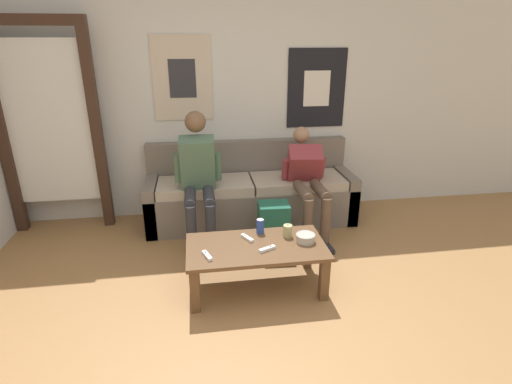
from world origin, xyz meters
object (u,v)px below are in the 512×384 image
(coffee_table, at_px, (256,253))
(person_seated_adult, at_px, (198,174))
(ceramic_bowl, at_px, (306,237))
(pillar_candle, at_px, (288,231))
(person_seated_teen, at_px, (307,178))
(game_controller_near_left, at_px, (267,249))
(backpack, at_px, (274,228))
(game_controller_near_right, at_px, (207,256))
(game_controller_far_center, at_px, (247,238))
(drink_can_blue, at_px, (260,226))
(couch, at_px, (251,195))

(coffee_table, relative_size, person_seated_adult, 0.87)
(ceramic_bowl, height_order, pillar_candle, pillar_candle)
(person_seated_teen, relative_size, game_controller_near_left, 7.33)
(backpack, distance_m, game_controller_near_right, 1.00)
(coffee_table, relative_size, game_controller_far_center, 7.80)
(person_seated_teen, bearing_deg, drink_can_blue, -129.17)
(drink_can_blue, bearing_deg, ceramic_bowl, -32.34)
(coffee_table, relative_size, drink_can_blue, 8.99)
(couch, bearing_deg, pillar_candle, -83.35)
(coffee_table, distance_m, ceramic_bowl, 0.42)
(couch, relative_size, drink_can_blue, 18.31)
(game_controller_near_left, bearing_deg, coffee_table, 128.79)
(ceramic_bowl, relative_size, drink_can_blue, 1.29)
(coffee_table, distance_m, game_controller_far_center, 0.15)
(person_seated_teen, distance_m, game_controller_near_right, 1.55)
(person_seated_adult, bearing_deg, drink_can_blue, -56.09)
(ceramic_bowl, bearing_deg, backpack, 103.12)
(coffee_table, height_order, person_seated_teen, person_seated_teen)
(couch, xyz_separation_m, person_seated_teen, (0.54, -0.35, 0.29))
(drink_can_blue, height_order, game_controller_far_center, drink_can_blue)
(pillar_candle, xyz_separation_m, drink_can_blue, (-0.22, 0.10, 0.01))
(game_controller_near_left, height_order, game_controller_near_right, same)
(person_seated_adult, height_order, ceramic_bowl, person_seated_adult)
(ceramic_bowl, bearing_deg, game_controller_far_center, 166.59)
(drink_can_blue, relative_size, game_controller_far_center, 0.87)
(game_controller_near_left, bearing_deg, game_controller_near_right, -176.03)
(couch, bearing_deg, game_controller_near_right, -110.37)
(couch, height_order, coffee_table, couch)
(game_controller_far_center, bearing_deg, game_controller_near_right, -145.09)
(couch, relative_size, game_controller_far_center, 15.90)
(coffee_table, relative_size, backpack, 2.34)
(person_seated_teen, bearing_deg, coffee_table, -125.14)
(ceramic_bowl, height_order, drink_can_blue, drink_can_blue)
(ceramic_bowl, bearing_deg, game_controller_near_left, -164.49)
(ceramic_bowl, relative_size, game_controller_near_right, 1.09)
(ceramic_bowl, bearing_deg, game_controller_near_right, -171.15)
(person_seated_teen, distance_m, pillar_candle, 0.96)
(game_controller_near_right, bearing_deg, person_seated_teen, 45.43)
(pillar_candle, height_order, game_controller_near_right, pillar_candle)
(game_controller_near_right, xyz_separation_m, game_controller_far_center, (0.34, 0.24, 0.00))
(coffee_table, xyz_separation_m, game_controller_far_center, (-0.06, 0.11, 0.08))
(backpack, height_order, drink_can_blue, drink_can_blue)
(person_seated_teen, relative_size, pillar_candle, 9.24)
(game_controller_near_left, relative_size, game_controller_far_center, 1.01)
(person_seated_adult, xyz_separation_m, drink_can_blue, (0.50, -0.74, -0.25))
(game_controller_far_center, bearing_deg, couch, 80.63)
(pillar_candle, relative_size, game_controller_near_left, 0.79)
(game_controller_near_left, bearing_deg, pillar_candle, 44.22)
(person_seated_teen, height_order, game_controller_near_left, person_seated_teen)
(pillar_candle, bearing_deg, person_seated_adult, 130.24)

